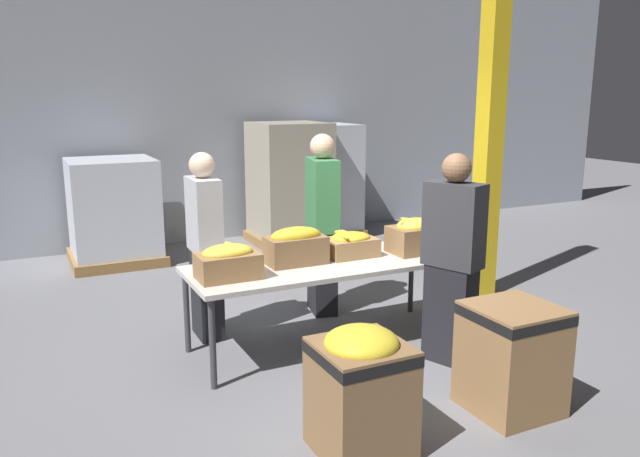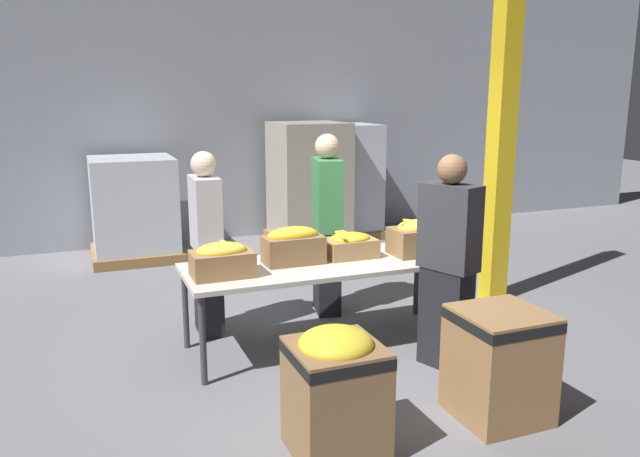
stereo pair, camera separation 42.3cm
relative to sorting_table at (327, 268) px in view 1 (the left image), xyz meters
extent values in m
plane|color=slate|center=(0.00, 0.00, -0.69)|extent=(30.00, 30.00, 0.00)
cube|color=#9399A3|center=(0.00, 4.37, 1.31)|extent=(16.00, 0.08, 4.00)
cube|color=beige|center=(0.00, 0.00, 0.03)|extent=(2.38, 0.87, 0.04)
cylinder|color=#38383D|center=(-1.13, -0.38, -0.34)|extent=(0.05, 0.05, 0.70)
cylinder|color=#38383D|center=(1.13, -0.38, -0.34)|extent=(0.05, 0.05, 0.70)
cylinder|color=#38383D|center=(-1.13, 0.38, -0.34)|extent=(0.05, 0.05, 0.70)
cylinder|color=#38383D|center=(1.13, 0.38, -0.34)|extent=(0.05, 0.05, 0.70)
cube|color=olive|center=(-0.90, -0.08, 0.15)|extent=(0.48, 0.32, 0.20)
ellipsoid|color=yellow|center=(-0.90, -0.08, 0.26)|extent=(0.40, 0.25, 0.13)
ellipsoid|color=yellow|center=(-0.98, -0.08, 0.29)|extent=(0.14, 0.13, 0.05)
ellipsoid|color=yellow|center=(-0.86, -0.02, 0.30)|extent=(0.08, 0.16, 0.05)
cube|color=olive|center=(-0.25, 0.07, 0.17)|extent=(0.50, 0.28, 0.23)
ellipsoid|color=gold|center=(-0.25, 0.07, 0.29)|extent=(0.44, 0.22, 0.14)
ellipsoid|color=gold|center=(-0.38, 0.12, 0.32)|extent=(0.13, 0.14, 0.04)
ellipsoid|color=gold|center=(-0.24, 0.11, 0.33)|extent=(0.16, 0.10, 0.05)
cube|color=#A37A4C|center=(0.28, 0.09, 0.13)|extent=(0.44, 0.30, 0.16)
ellipsoid|color=gold|center=(0.28, 0.09, 0.22)|extent=(0.36, 0.27, 0.10)
ellipsoid|color=gold|center=(0.25, 0.16, 0.25)|extent=(0.05, 0.16, 0.05)
ellipsoid|color=gold|center=(0.17, 0.04, 0.25)|extent=(0.07, 0.20, 0.05)
ellipsoid|color=gold|center=(0.22, 0.16, 0.25)|extent=(0.10, 0.19, 0.06)
cube|color=olive|center=(0.87, -0.05, 0.17)|extent=(0.47, 0.33, 0.24)
ellipsoid|color=yellow|center=(0.87, -0.05, 0.30)|extent=(0.38, 0.28, 0.13)
ellipsoid|color=yellow|center=(0.84, -0.07, 0.33)|extent=(0.16, 0.13, 0.05)
ellipsoid|color=yellow|center=(0.82, 0.01, 0.34)|extent=(0.09, 0.20, 0.04)
ellipsoid|color=yellow|center=(0.93, -0.03, 0.32)|extent=(0.09, 0.18, 0.06)
ellipsoid|color=yellow|center=(0.77, -0.02, 0.34)|extent=(0.19, 0.16, 0.05)
cube|color=black|center=(0.34, 0.78, -0.27)|extent=(0.30, 0.44, 0.84)
cube|color=#387A47|center=(0.34, 0.78, 0.49)|extent=(0.34, 0.52, 0.69)
sphere|color=#DBAD89|center=(0.34, 0.78, 0.96)|extent=(0.24, 0.24, 0.24)
cube|color=black|center=(0.74, -0.74, -0.29)|extent=(0.34, 0.44, 0.81)
cube|color=#333338|center=(0.74, -0.74, 0.45)|extent=(0.38, 0.51, 0.67)
sphere|color=#896042|center=(0.74, -0.74, 0.89)|extent=(0.23, 0.23, 0.23)
cube|color=black|center=(-0.87, 0.65, -0.30)|extent=(0.21, 0.38, 0.79)
cube|color=#B2B2B7|center=(-0.87, 0.65, 0.42)|extent=(0.23, 0.45, 0.65)
sphere|color=beige|center=(-0.87, 0.65, 0.85)|extent=(0.22, 0.22, 0.22)
cube|color=olive|center=(-0.56, -1.57, -0.35)|extent=(0.53, 0.53, 0.70)
cube|color=black|center=(-0.56, -1.57, -0.05)|extent=(0.53, 0.53, 0.07)
ellipsoid|color=yellow|center=(-0.56, -1.57, 0.01)|extent=(0.45, 0.45, 0.18)
cube|color=olive|center=(0.62, -1.57, -0.32)|extent=(0.56, 0.56, 0.75)
cube|color=black|center=(0.62, -1.57, 0.00)|extent=(0.57, 0.57, 0.07)
cube|color=gold|center=(2.13, 0.49, 1.31)|extent=(0.21, 0.21, 4.00)
cube|color=olive|center=(1.89, 3.77, -0.63)|extent=(0.93, 0.93, 0.13)
cube|color=silver|center=(1.89, 3.77, 0.22)|extent=(0.86, 0.86, 1.56)
cube|color=olive|center=(-1.23, 3.63, -0.63)|extent=(1.13, 1.13, 0.13)
cube|color=silver|center=(-1.23, 3.63, 0.04)|extent=(1.04, 1.04, 1.20)
cube|color=olive|center=(1.22, 3.62, -0.63)|extent=(1.08, 1.08, 0.13)
cube|color=#A39984|center=(1.22, 3.62, 0.24)|extent=(0.99, 0.99, 1.61)
camera|label=1|loc=(-2.30, -4.56, 1.46)|focal=35.00mm
camera|label=2|loc=(-1.92, -4.73, 1.46)|focal=35.00mm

